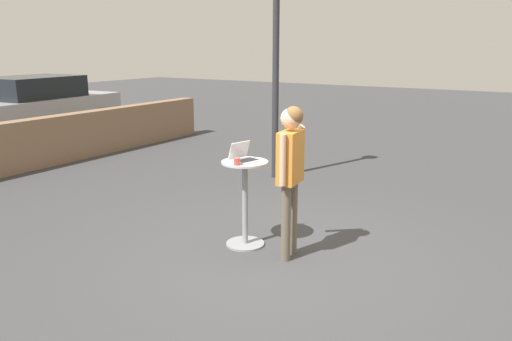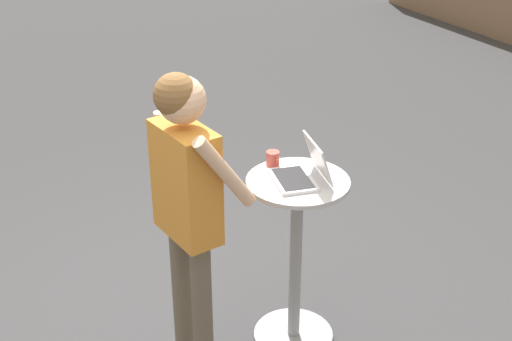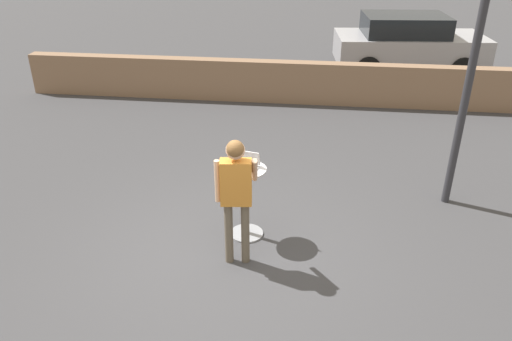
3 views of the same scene
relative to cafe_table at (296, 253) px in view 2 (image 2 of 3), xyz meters
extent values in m
cylinder|color=gray|center=(0.00, 0.00, -0.59)|extent=(0.48, 0.48, 0.03)
cylinder|color=gray|center=(0.00, 0.00, -0.06)|extent=(0.07, 0.07, 1.02)
cylinder|color=#B7B7BC|center=(0.00, 0.00, 0.46)|extent=(0.57, 0.57, 0.02)
cube|color=silver|center=(0.00, -0.03, 0.48)|extent=(0.34, 0.27, 0.02)
cube|color=black|center=(0.00, -0.03, 0.49)|extent=(0.30, 0.22, 0.00)
cube|color=silver|center=(0.03, 0.10, 0.59)|extent=(0.31, 0.14, 0.21)
cube|color=white|center=(0.03, 0.10, 0.59)|extent=(0.28, 0.12, 0.19)
cylinder|color=#C14C42|center=(-0.22, -0.03, 0.51)|extent=(0.07, 0.07, 0.09)
torus|color=#C14C42|center=(-0.17, -0.03, 0.52)|extent=(0.04, 0.01, 0.04)
cylinder|color=brown|center=(-0.14, -0.65, -0.15)|extent=(0.11, 0.11, 0.90)
cylinder|color=brown|center=(0.07, -0.62, -0.15)|extent=(0.11, 0.11, 0.90)
cube|color=orange|center=(-0.03, -0.63, 0.60)|extent=(0.41, 0.24, 0.60)
sphere|color=#DBAD89|center=(-0.03, -0.63, 1.04)|extent=(0.23, 0.23, 0.23)
sphere|color=brown|center=(-0.03, -0.66, 1.07)|extent=(0.22, 0.22, 0.22)
cylinder|color=#DBAD89|center=(-0.26, -0.66, 0.62)|extent=(0.07, 0.07, 0.57)
cylinder|color=#DBAD89|center=(0.19, -0.52, 0.73)|extent=(0.11, 0.34, 0.43)
camera|label=1|loc=(-4.87, -3.20, 1.82)|focal=35.00mm
camera|label=2|loc=(2.87, -1.81, 2.26)|focal=50.00mm
camera|label=3|loc=(0.89, -5.96, 3.56)|focal=35.00mm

